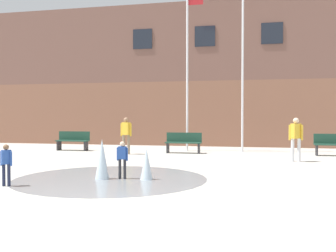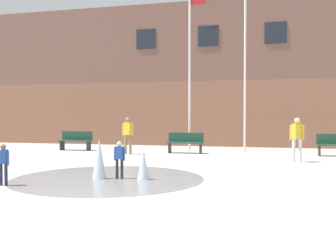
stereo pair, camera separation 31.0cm
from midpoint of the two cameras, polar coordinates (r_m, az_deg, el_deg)
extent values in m
plane|color=#B2ADA3|center=(6.82, -13.02, -12.59)|extent=(100.00, 100.00, 0.00)
cube|color=brown|center=(24.34, 5.90, 1.75)|extent=(36.00, 6.00, 3.56)
cube|color=brown|center=(24.68, 5.93, 10.98)|extent=(36.00, 6.00, 4.35)
cube|color=#1E232D|center=(22.50, -4.11, 12.48)|extent=(1.10, 0.06, 1.10)
cube|color=#1E232D|center=(21.77, 4.97, 12.85)|extent=(1.10, 0.06, 1.10)
cube|color=#1E232D|center=(21.59, 14.45, 12.91)|extent=(1.10, 0.06, 1.10)
cylinder|color=gray|center=(10.58, -9.10, -7.52)|extent=(5.06, 5.06, 0.01)
cone|color=silver|center=(10.46, -10.39, -4.74)|extent=(0.37, 0.37, 1.05)
cone|color=silver|center=(10.24, -4.01, -5.56)|extent=(0.33, 0.33, 0.80)
cube|color=#28282D|center=(19.72, -15.97, -2.76)|extent=(0.06, 0.40, 0.44)
cube|color=#28282D|center=(19.09, -12.27, -2.87)|extent=(0.06, 0.40, 0.44)
cube|color=#1E4233|center=(19.37, -14.15, -2.10)|extent=(1.60, 0.44, 0.05)
cube|color=#1E4233|center=(19.54, -13.89, -1.37)|extent=(1.60, 0.04, 0.42)
cube|color=#28282D|center=(17.61, -0.52, -3.20)|extent=(0.06, 0.40, 0.44)
cube|color=#28282D|center=(17.34, 3.99, -3.28)|extent=(0.06, 0.40, 0.44)
cube|color=#1E4233|center=(17.44, 1.72, -2.44)|extent=(1.60, 0.44, 0.05)
cube|color=#1E4233|center=(17.63, 1.84, -1.64)|extent=(1.60, 0.04, 0.42)
cube|color=#28282D|center=(17.48, 20.29, -3.33)|extent=(0.06, 0.40, 0.44)
cube|color=#1E4233|center=(17.57, 22.56, -2.52)|extent=(1.60, 0.44, 0.05)
cube|color=#1E4233|center=(17.75, 22.46, -1.72)|extent=(1.60, 0.04, 0.42)
cylinder|color=#28282D|center=(10.45, -7.85, -6.20)|extent=(0.07, 0.07, 0.52)
cylinder|color=#28282D|center=(10.41, -7.14, -6.23)|extent=(0.07, 0.07, 0.52)
cube|color=#284C9E|center=(10.38, -7.50, -3.88)|extent=(0.22, 0.14, 0.33)
sphere|color=beige|center=(10.36, -7.51, -2.60)|extent=(0.13, 0.13, 0.13)
cylinder|color=#284C9E|center=(10.43, -8.18, -4.04)|extent=(0.05, 0.05, 0.34)
cylinder|color=#284C9E|center=(10.34, -6.82, -4.09)|extent=(0.05, 0.05, 0.34)
cylinder|color=#89755B|center=(17.11, -6.96, -2.68)|extent=(0.12, 0.12, 0.84)
cylinder|color=#89755B|center=(17.04, -6.27, -2.69)|extent=(0.12, 0.12, 0.84)
cube|color=gold|center=(17.04, -6.62, -0.37)|extent=(0.39, 0.30, 0.54)
sphere|color=#997051|center=(17.03, -6.63, 0.89)|extent=(0.21, 0.21, 0.21)
cylinder|color=gold|center=(17.11, -7.28, -0.55)|extent=(0.08, 0.08, 0.55)
cylinder|color=gold|center=(16.98, -5.95, -0.56)|extent=(0.08, 0.08, 0.55)
cylinder|color=silver|center=(14.89, 17.06, -3.35)|extent=(0.12, 0.12, 0.84)
cylinder|color=silver|center=(14.91, 17.90, -3.35)|extent=(0.12, 0.12, 0.84)
cube|color=gold|center=(14.86, 17.50, -0.70)|extent=(0.39, 0.37, 0.54)
sphere|color=beige|center=(14.85, 17.51, 0.75)|extent=(0.21, 0.21, 0.21)
cylinder|color=gold|center=(14.84, 16.69, -0.90)|extent=(0.08, 0.08, 0.55)
cylinder|color=gold|center=(14.88, 18.31, -0.91)|extent=(0.08, 0.08, 0.55)
cylinder|color=#1E233D|center=(10.13, -23.55, -6.56)|extent=(0.07, 0.07, 0.52)
cylinder|color=#1E233D|center=(10.05, -22.92, -6.61)|extent=(0.07, 0.07, 0.52)
cube|color=#284C9E|center=(10.04, -23.26, -4.17)|extent=(0.23, 0.24, 0.33)
sphere|color=brown|center=(10.02, -23.27, -2.84)|extent=(0.13, 0.13, 0.13)
cylinder|color=#284C9E|center=(10.12, -23.86, -4.32)|extent=(0.05, 0.05, 0.34)
cylinder|color=#284C9E|center=(9.96, -22.65, -4.40)|extent=(0.05, 0.05, 0.34)
cylinder|color=silver|center=(18.75, 2.33, 8.22)|extent=(0.10, 0.10, 7.72)
cube|color=#B21E23|center=(19.33, 3.57, 17.80)|extent=(0.70, 0.02, 0.45)
cylinder|color=silver|center=(18.48, 10.30, 8.86)|extent=(0.10, 0.10, 8.08)
camera|label=1|loc=(0.16, -90.64, -0.02)|focal=42.00mm
camera|label=2|loc=(0.16, 89.36, 0.02)|focal=42.00mm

